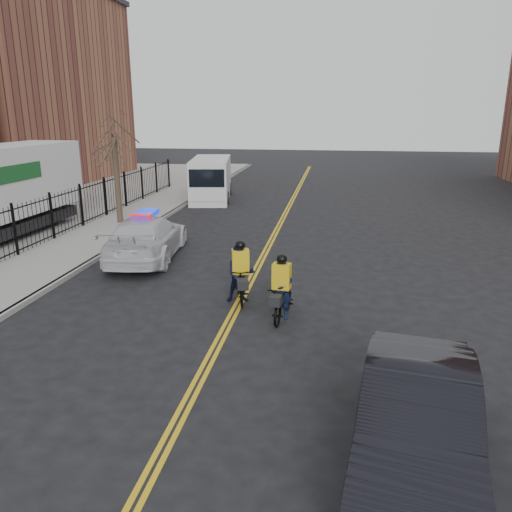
{
  "coord_description": "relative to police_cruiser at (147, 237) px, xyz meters",
  "views": [
    {
      "loc": [
        2.58,
        -12.25,
        5.3
      ],
      "look_at": [
        0.42,
        1.31,
        1.3
      ],
      "focal_mm": 35.0,
      "sensor_mm": 36.0,
      "label": 1
    }
  ],
  "objects": [
    {
      "name": "street_tree",
      "position": [
        -3.36,
        5.19,
        2.73
      ],
      "size": [
        3.2,
        3.2,
        4.8
      ],
      "color": "#3D3024",
      "rests_on": "sidewalk"
    },
    {
      "name": "center_line_right",
      "position": [
        4.32,
        3.19,
        -0.8
      ],
      "size": [
        0.1,
        60.0,
        0.01
      ],
      "primitive_type": "cube",
      "color": "gold",
      "rests_on": "ground"
    },
    {
      "name": "curb",
      "position": [
        -1.76,
        3.19,
        -0.73
      ],
      "size": [
        0.2,
        60.0,
        0.15
      ],
      "primitive_type": "cube",
      "color": "gray",
      "rests_on": "ground"
    },
    {
      "name": "iron_fence",
      "position": [
        -4.76,
        3.19,
        0.19
      ],
      "size": [
        0.12,
        28.0,
        2.0
      ],
      "primitive_type": null,
      "color": "black",
      "rests_on": "ground"
    },
    {
      "name": "cyclist_far",
      "position": [
        4.27,
        -3.82,
        -0.08
      ],
      "size": [
        0.98,
        1.87,
        1.83
      ],
      "rotation": [
        0.0,
        0.0,
        0.27
      ],
      "color": "black",
      "rests_on": "ground"
    },
    {
      "name": "police_cruiser",
      "position": [
        0.0,
        0.0,
        0.0
      ],
      "size": [
        2.86,
        5.72,
        1.76
      ],
      "rotation": [
        0.0,
        0.0,
        3.26
      ],
      "color": "silver",
      "rests_on": "ground"
    },
    {
      "name": "center_line_left",
      "position": [
        4.16,
        3.19,
        -0.8
      ],
      "size": [
        0.1,
        60.0,
        0.01
      ],
      "primitive_type": "cube",
      "color": "gold",
      "rests_on": "ground"
    },
    {
      "name": "sidewalk",
      "position": [
        -3.26,
        3.19,
        -0.73
      ],
      "size": [
        3.0,
        60.0,
        0.15
      ],
      "primitive_type": "cube",
      "color": "gray",
      "rests_on": "ground"
    },
    {
      "name": "cyclist_near",
      "position": [
        5.54,
        -4.82,
        -0.19
      ],
      "size": [
        0.84,
        1.86,
        1.77
      ],
      "rotation": [
        0.0,
        0.0,
        -0.12
      ],
      "color": "black",
      "rests_on": "ground"
    },
    {
      "name": "dark_sedan",
      "position": [
        8.19,
        -10.25,
        -0.01
      ],
      "size": [
        2.39,
        5.04,
        1.6
      ],
      "primitive_type": "imported",
      "rotation": [
        0.0,
        0.0,
        -0.15
      ],
      "color": "black",
      "rests_on": "ground"
    },
    {
      "name": "ground",
      "position": [
        4.24,
        -4.81,
        -0.81
      ],
      "size": [
        120.0,
        120.0,
        0.0
      ],
      "primitive_type": "plane",
      "color": "black",
      "rests_on": "ground"
    },
    {
      "name": "cargo_van",
      "position": [
        -0.76,
        12.86,
        0.43
      ],
      "size": [
        3.14,
        6.28,
        2.52
      ],
      "rotation": [
        0.0,
        0.0,
        0.17
      ],
      "color": "silver",
      "rests_on": "ground"
    }
  ]
}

